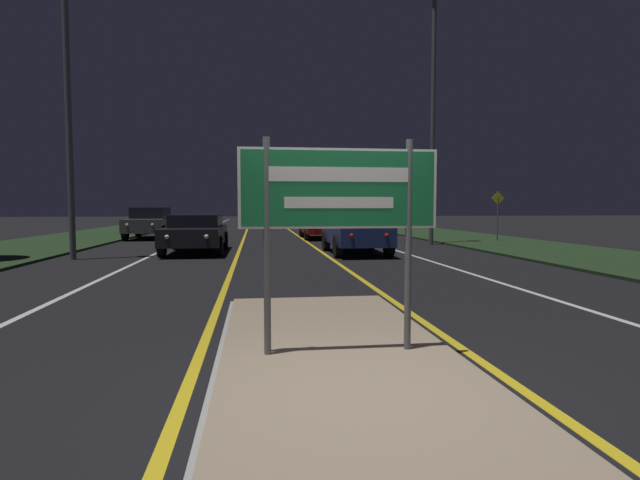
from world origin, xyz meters
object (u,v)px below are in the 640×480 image
at_px(car_receding_0, 356,231).
at_px(car_approaching_1, 150,222).
at_px(streetlight_left_near, 67,64).
at_px(car_receding_1, 321,224).
at_px(highway_sign, 339,200).
at_px(warning_sign, 498,211).
at_px(car_approaching_0, 196,232).
at_px(streetlight_right_near, 434,67).

distance_m(car_receding_0, car_approaching_1, 12.64).
xyz_separation_m(car_receding_0, car_approaching_1, (-8.56, 9.29, 0.05)).
relative_size(streetlight_left_near, car_receding_1, 1.99).
height_order(highway_sign, car_receding_1, highway_sign).
relative_size(car_receding_1, warning_sign, 2.08).
xyz_separation_m(streetlight_left_near, car_receding_0, (8.76, 0.75, -4.96)).
bearing_deg(car_receding_1, car_approaching_0, -126.91).
height_order(car_receding_1, car_approaching_1, car_approaching_1).
bearing_deg(warning_sign, streetlight_left_near, -161.18).
distance_m(car_approaching_1, warning_sign, 16.64).
height_order(streetlight_left_near, car_receding_1, streetlight_left_near).
relative_size(highway_sign, streetlight_right_near, 0.20).
distance_m(car_receding_1, warning_sign, 8.32).
height_order(streetlight_left_near, car_receding_0, streetlight_left_near).
distance_m(streetlight_left_near, car_receding_0, 10.10).
relative_size(streetlight_left_near, car_approaching_1, 2.06).
bearing_deg(warning_sign, highway_sign, -121.48).
relative_size(car_approaching_1, warning_sign, 2.01).
bearing_deg(car_receding_1, car_approaching_1, 172.79).
bearing_deg(streetlight_left_near, warning_sign, 18.82).
bearing_deg(warning_sign, car_approaching_0, -164.40).
bearing_deg(car_approaching_0, streetlight_left_near, -150.13).
xyz_separation_m(car_receding_1, warning_sign, (7.55, -3.45, 0.66)).
height_order(car_approaching_0, warning_sign, warning_sign).
distance_m(car_receding_0, warning_sign, 8.87).
relative_size(highway_sign, warning_sign, 0.99).
relative_size(streetlight_left_near, warning_sign, 4.14).
height_order(streetlight_right_near, car_receding_0, streetlight_right_near).
bearing_deg(car_approaching_0, highway_sign, -77.15).
relative_size(streetlight_left_near, car_receding_0, 2.15).
bearing_deg(car_receding_1, streetlight_right_near, -49.35).
distance_m(highway_sign, streetlight_right_near, 17.26).
xyz_separation_m(streetlight_left_near, streetlight_right_near, (12.67, 4.30, 1.53)).
height_order(car_receding_0, warning_sign, warning_sign).
distance_m(streetlight_right_near, car_receding_0, 8.37).
xyz_separation_m(streetlight_right_near, car_approaching_0, (-9.30, -2.36, -6.55)).
xyz_separation_m(car_approaching_1, warning_sign, (16.01, -4.52, 0.58)).
distance_m(highway_sign, car_approaching_1, 21.64).
distance_m(car_approaching_0, warning_sign, 13.34).
relative_size(highway_sign, car_receding_0, 0.51).
distance_m(streetlight_left_near, car_receding_1, 13.43).
bearing_deg(highway_sign, streetlight_left_near, 120.32).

